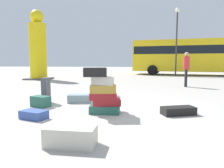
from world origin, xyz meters
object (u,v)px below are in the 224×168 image
at_px(suitcase_tower, 103,93).
at_px(suitcase_charcoal_white_trunk, 46,90).
at_px(person_bearded_onlooker, 186,66).
at_px(suitcase_teal_right_side, 41,101).
at_px(suitcase_slate_foreground_far, 80,98).
at_px(parked_bus, 193,55).
at_px(lamp_post, 177,31).
at_px(suitcase_slate_foreground_near, 108,88).
at_px(suitcase_cream_behind_tower, 71,136).
at_px(yellow_dummy_statue, 38,49).
at_px(suitcase_navy_left_side, 34,115).
at_px(suitcase_black_upright_blue, 178,111).

distance_m(suitcase_tower, suitcase_charcoal_white_trunk, 2.21).
relative_size(suitcase_charcoal_white_trunk, person_bearded_onlooker, 0.45).
bearing_deg(suitcase_teal_right_side, suitcase_slate_foreground_far, 62.12).
height_order(parked_bus, lamp_post, lamp_post).
bearing_deg(suitcase_slate_foreground_far, person_bearded_onlooker, 37.97).
relative_size(suitcase_slate_foreground_near, person_bearded_onlooker, 0.32).
xyz_separation_m(suitcase_slate_foreground_near, suitcase_teal_right_side, (-1.67, -2.21, -0.12)).
relative_size(suitcase_charcoal_white_trunk, suitcase_cream_behind_tower, 1.02).
bearing_deg(yellow_dummy_statue, parked_bus, 25.22).
bearing_deg(suitcase_charcoal_white_trunk, lamp_post, 66.92).
bearing_deg(suitcase_charcoal_white_trunk, person_bearded_onlooker, 45.44).
xyz_separation_m(suitcase_navy_left_side, suitcase_slate_foreground_near, (1.30, 3.42, 0.18)).
height_order(suitcase_black_upright_blue, suitcase_teal_right_side, suitcase_teal_right_side).
relative_size(suitcase_tower, suitcase_slate_foreground_near, 2.04).
height_order(suitcase_slate_foreground_near, yellow_dummy_statue, yellow_dummy_statue).
height_order(suitcase_cream_behind_tower, parked_bus, parked_bus).
xyz_separation_m(suitcase_navy_left_side, yellow_dummy_statue, (-4.27, 9.84, 2.02)).
relative_size(suitcase_black_upright_blue, lamp_post, 0.14).
bearing_deg(suitcase_navy_left_side, suitcase_black_upright_blue, 31.01).
height_order(suitcase_slate_foreground_near, lamp_post, lamp_post).
bearing_deg(parked_bus, suitcase_teal_right_side, -106.26).
height_order(suitcase_tower, parked_bus, parked_bus).
xyz_separation_m(suitcase_teal_right_side, yellow_dummy_statue, (-3.90, 8.63, 1.96)).
bearing_deg(suitcase_cream_behind_tower, lamp_post, 76.20).
relative_size(suitcase_slate_foreground_near, suitcase_cream_behind_tower, 0.72).
bearing_deg(suitcase_slate_foreground_far, suitcase_charcoal_white_trunk, -177.47).
relative_size(suitcase_slate_foreground_near, suitcase_teal_right_side, 1.07).
distance_m(suitcase_charcoal_white_trunk, parked_bus, 15.96).
height_order(suitcase_navy_left_side, suitcase_slate_foreground_near, suitcase_slate_foreground_near).
distance_m(yellow_dummy_statue, parked_bus, 13.19).
height_order(suitcase_navy_left_side, yellow_dummy_statue, yellow_dummy_statue).
distance_m(suitcase_tower, suitcase_navy_left_side, 1.66).
height_order(yellow_dummy_statue, lamp_post, lamp_post).
bearing_deg(lamp_post, parked_bus, 43.28).
bearing_deg(yellow_dummy_statue, suitcase_navy_left_side, -66.54).
height_order(suitcase_black_upright_blue, suitcase_slate_foreground_near, suitcase_slate_foreground_near).
distance_m(suitcase_black_upright_blue, yellow_dummy_statue, 12.05).
bearing_deg(suitcase_slate_foreground_far, suitcase_navy_left_side, -113.70).
bearing_deg(suitcase_slate_foreground_near, yellow_dummy_statue, 106.35).
bearing_deg(person_bearded_onlooker, suitcase_charcoal_white_trunk, -38.94).
bearing_deg(person_bearded_onlooker, suitcase_black_upright_blue, -5.17).
xyz_separation_m(suitcase_charcoal_white_trunk, suitcase_teal_right_side, (0.07, -0.57, -0.24)).
distance_m(suitcase_navy_left_side, yellow_dummy_statue, 10.91).
distance_m(suitcase_teal_right_side, yellow_dummy_statue, 9.67).
bearing_deg(suitcase_navy_left_side, suitcase_tower, 43.85).
xyz_separation_m(suitcase_slate_foreground_far, parked_bus, (7.10, 13.50, 1.71)).
bearing_deg(suitcase_charcoal_white_trunk, suitcase_teal_right_side, -78.21).
height_order(suitcase_black_upright_blue, suitcase_charcoal_white_trunk, suitcase_charcoal_white_trunk).
bearing_deg(suitcase_slate_foreground_near, parked_bus, 37.52).
distance_m(suitcase_tower, suitcase_slate_foreground_far, 1.63).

